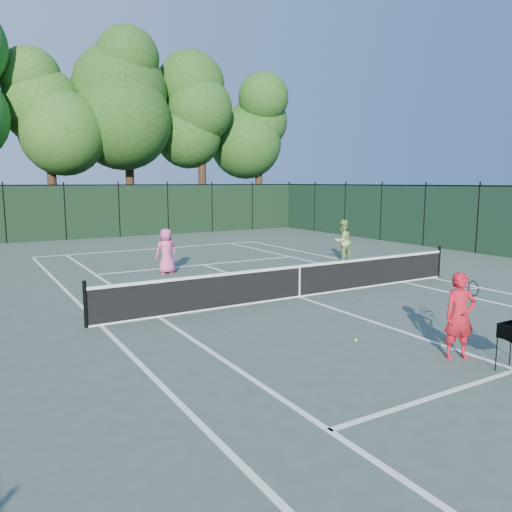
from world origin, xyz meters
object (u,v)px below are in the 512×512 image
coach (460,316)px  player_green (343,241)px  player_pink (166,251)px  loose_ball_midcourt (356,340)px

coach → player_green: player_green is taller
player_pink → player_green: (6.99, -1.23, 0.06)m
coach → player_green: size_ratio=0.94×
coach → loose_ball_midcourt: size_ratio=23.42×
coach → player_green: bearing=83.4°
player_pink → player_green: size_ratio=0.94×
coach → loose_ball_midcourt: coach is taller
player_green → loose_ball_midcourt: bearing=48.4°
coach → loose_ball_midcourt: 2.07m
player_green → loose_ball_midcourt: player_green is taller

